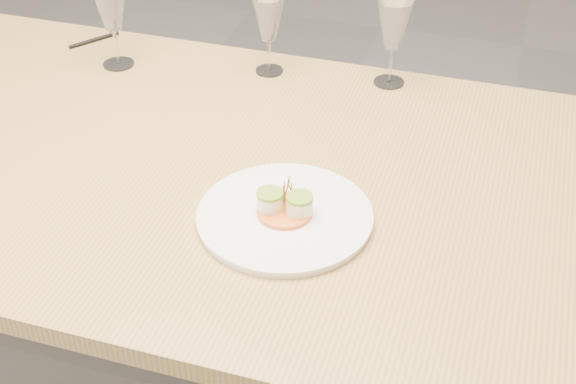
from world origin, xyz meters
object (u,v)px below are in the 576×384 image
(wine_glass_2, at_px, (269,20))
(ballpoint_pen, at_px, (94,40))
(wine_glass_1, at_px, (111,7))
(wine_glass_3, at_px, (394,26))
(dinner_plate, at_px, (285,215))
(dining_table, at_px, (169,181))

(wine_glass_2, bearing_deg, ballpoint_pen, 177.72)
(wine_glass_1, relative_size, wine_glass_2, 1.13)
(wine_glass_2, relative_size, wine_glass_3, 0.92)
(wine_glass_2, xyz_separation_m, wine_glass_3, (0.28, 0.03, 0.01))
(wine_glass_1, height_order, wine_glass_3, wine_glass_1)
(wine_glass_1, bearing_deg, wine_glass_2, 12.10)
(dinner_plate, distance_m, wine_glass_1, 0.74)
(ballpoint_pen, relative_size, wine_glass_3, 0.58)
(dining_table, distance_m, ballpoint_pen, 0.58)
(dining_table, bearing_deg, ballpoint_pen, 132.83)
(dining_table, height_order, wine_glass_2, wine_glass_2)
(wine_glass_2, bearing_deg, dinner_plate, -68.74)
(dining_table, bearing_deg, wine_glass_2, 77.72)
(dining_table, xyz_separation_m, ballpoint_pen, (-0.39, 0.42, 0.07))
(wine_glass_1, bearing_deg, dinner_plate, -38.90)
(wine_glass_3, bearing_deg, dining_table, -130.79)
(dinner_plate, height_order, wine_glass_2, wine_glass_2)
(ballpoint_pen, height_order, wine_glass_1, wine_glass_1)
(dinner_plate, bearing_deg, dining_table, 155.67)
(dinner_plate, xyz_separation_m, wine_glass_1, (-0.57, 0.46, 0.14))
(dining_table, relative_size, wine_glass_1, 11.21)
(wine_glass_3, bearing_deg, ballpoint_pen, -179.25)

